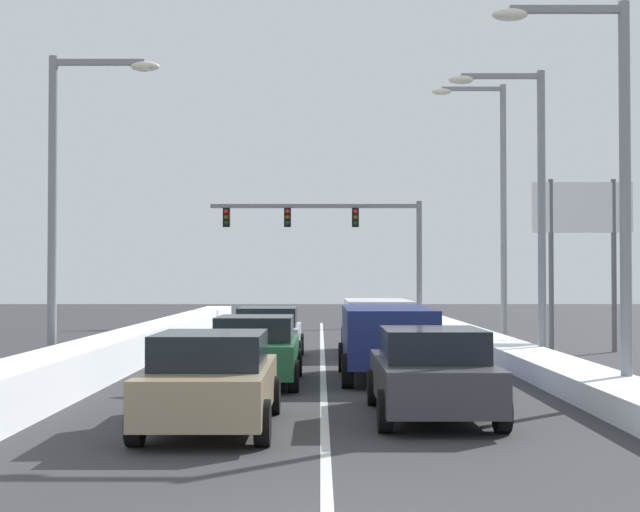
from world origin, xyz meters
TOP-DOWN VIEW (x-y plane):
  - ground_plane at (0.00, 15.42)m, footprint 120.00×120.00m
  - lane_stripe_between_right_lane_and_center_lane at (-0.00, 19.28)m, footprint 0.14×42.41m
  - snow_bank_right_shoulder at (5.30, 19.28)m, footprint 1.38×42.41m
  - snow_bank_left_shoulder at (-5.30, 19.28)m, footprint 1.22×42.41m
  - sedan_charcoal_right_lane_nearest at (1.81, 7.54)m, footprint 2.00×4.50m
  - suv_navy_right_lane_second at (1.47, 13.49)m, footprint 2.16×4.90m
  - suv_white_right_lane_third at (1.71, 20.82)m, footprint 2.16×4.90m
  - sedan_tan_center_lane_nearest at (-1.77, 6.39)m, footprint 2.00×4.50m
  - sedan_green_center_lane_second at (-1.51, 12.57)m, footprint 2.00×4.50m
  - sedan_silver_center_lane_third at (-1.57, 18.74)m, footprint 2.00×4.50m
  - traffic_light_gantry at (1.18, 38.54)m, footprint 10.60×0.47m
  - street_lamp_right_near at (5.40, 9.64)m, footprint 2.66×0.36m
  - street_lamp_right_mid at (5.64, 17.35)m, footprint 2.66×0.36m
  - street_lamp_right_far at (6.15, 25.06)m, footprint 2.66×0.36m
  - street_lamp_left_mid at (-6.10, 14.12)m, footprint 2.66×0.36m
  - roadside_sign_right at (8.28, 21.52)m, footprint 3.20×0.16m

SIDE VIEW (x-z plane):
  - ground_plane at x=0.00m, z-range 0.00..0.00m
  - lane_stripe_between_right_lane_and_center_lane at x=0.00m, z-range 0.00..0.01m
  - snow_bank_right_shoulder at x=5.30m, z-range 0.00..0.49m
  - snow_bank_left_shoulder at x=-5.30m, z-range 0.00..0.88m
  - sedan_charcoal_right_lane_nearest at x=1.81m, z-range 0.01..1.52m
  - sedan_tan_center_lane_nearest at x=-1.77m, z-range 0.01..1.52m
  - sedan_green_center_lane_second at x=-1.51m, z-range 0.01..1.52m
  - sedan_silver_center_lane_third at x=-1.57m, z-range 0.01..1.52m
  - suv_navy_right_lane_second at x=1.47m, z-range 0.18..1.85m
  - suv_white_right_lane_third at x=1.71m, z-range 0.18..1.85m
  - roadside_sign_right at x=8.28m, z-range 1.27..6.77m
  - street_lamp_right_near at x=5.40m, z-range 0.79..8.47m
  - street_lamp_left_mid at x=-6.10m, z-range 0.79..8.48m
  - traffic_light_gantry at x=1.18m, z-range 1.62..7.82m
  - street_lamp_right_mid at x=5.64m, z-range 0.80..8.85m
  - street_lamp_right_far at x=6.15m, z-range 0.83..10.10m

